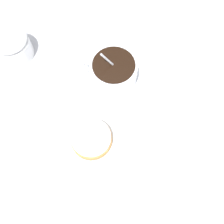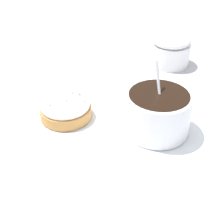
% 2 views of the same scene
% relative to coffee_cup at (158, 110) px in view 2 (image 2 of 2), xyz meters
% --- Properties ---
extents(ground_plane, '(3.00, 3.00, 0.00)m').
position_rel_coffee_cup_xyz_m(ground_plane, '(0.07, 0.00, -0.04)').
color(ground_plane, '#B2B2B7').
extents(paper_napkin, '(0.35, 0.32, 0.00)m').
position_rel_coffee_cup_xyz_m(paper_napkin, '(0.07, 0.00, -0.03)').
color(paper_napkin, white).
rests_on(paper_napkin, ground_plane).
extents(coffee_cup, '(0.09, 0.12, 0.10)m').
position_rel_coffee_cup_xyz_m(coffee_cup, '(0.00, 0.00, 0.00)').
color(coffee_cup, white).
rests_on(coffee_cup, paper_napkin).
extents(frosted_pastry, '(0.08, 0.08, 0.04)m').
position_rel_coffee_cup_xyz_m(frosted_pastry, '(0.14, -0.01, -0.02)').
color(frosted_pastry, '#C18442').
rests_on(frosted_pastry, paper_napkin).
extents(sugar_bowl, '(0.08, 0.08, 0.07)m').
position_rel_coffee_cup_xyz_m(sugar_bowl, '(-0.02, -0.23, -0.00)').
color(sugar_bowl, white).
rests_on(sugar_bowl, ground_plane).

